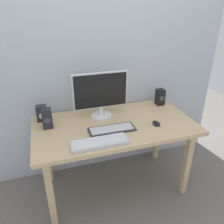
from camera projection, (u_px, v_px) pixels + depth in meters
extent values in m
plane|color=slate|center=(114.00, 184.00, 2.37)|extent=(6.00, 6.00, 0.00)
cube|color=#B2BCC6|center=(100.00, 31.00, 2.08)|extent=(2.69, 0.04, 3.00)
cube|color=tan|center=(114.00, 125.00, 2.05)|extent=(1.46, 0.79, 0.04)
cube|color=tan|center=(50.00, 195.00, 1.78)|extent=(0.05, 0.05, 0.71)
cube|color=tan|center=(187.00, 164.00, 2.13)|extent=(0.05, 0.05, 0.71)
cube|color=tan|center=(47.00, 152.00, 2.29)|extent=(0.05, 0.05, 0.71)
cube|color=tan|center=(157.00, 133.00, 2.64)|extent=(0.05, 0.05, 0.71)
cylinder|color=silver|center=(101.00, 115.00, 2.17)|extent=(0.20, 0.20, 0.02)
cylinder|color=silver|center=(101.00, 111.00, 2.15)|extent=(0.04, 0.04, 0.09)
cube|color=silver|center=(100.00, 90.00, 2.07)|extent=(0.52, 0.02, 0.34)
cube|color=black|center=(101.00, 91.00, 2.05)|extent=(0.50, 0.01, 0.32)
cube|color=#333338|center=(112.00, 129.00, 1.93)|extent=(0.41, 0.15, 0.02)
cube|color=silver|center=(112.00, 128.00, 1.92)|extent=(0.37, 0.13, 0.00)
cube|color=silver|center=(100.00, 143.00, 1.73)|extent=(0.45, 0.15, 0.03)
cube|color=silver|center=(99.00, 141.00, 1.73)|extent=(0.41, 0.12, 0.00)
ellipsoid|color=black|center=(156.00, 123.00, 2.01)|extent=(0.06, 0.09, 0.03)
cube|color=black|center=(160.00, 97.00, 2.39)|extent=(0.08, 0.09, 0.17)
cylinder|color=#3F3F44|center=(162.00, 99.00, 2.35)|extent=(0.06, 0.00, 0.06)
cube|color=#232328|center=(47.00, 118.00, 1.94)|extent=(0.09, 0.08, 0.18)
cylinder|color=#3F3F44|center=(47.00, 121.00, 1.90)|extent=(0.06, 0.00, 0.06)
cube|color=#232328|center=(42.00, 113.00, 2.06)|extent=(0.10, 0.08, 0.15)
cylinder|color=silver|center=(42.00, 116.00, 2.03)|extent=(0.05, 0.01, 0.05)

